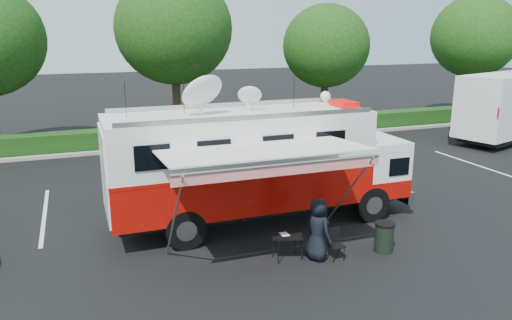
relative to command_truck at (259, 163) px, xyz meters
The scene contains 9 objects.
ground_plane 1.94m from the command_truck, ahead, with size 120.00×120.00×0.00m, color black.
back_border 13.32m from the command_truck, 84.58° to the left, with size 60.00×6.14×8.87m.
stall_lines 3.60m from the command_truck, 97.93° to the left, with size 24.12×5.50×0.01m.
command_truck is the anchor object (origin of this frame).
awning 2.99m from the command_truck, 107.41° to the right, with size 5.15×2.66×3.11m.
person 3.60m from the command_truck, 80.05° to the right, with size 0.82×0.53×1.68m, color black.
folding_table 3.01m from the command_truck, 94.84° to the right, with size 0.95×0.81×0.69m.
folding_chair 3.55m from the command_truck, 72.18° to the right, with size 0.41×0.43×0.81m.
trash_bin 4.31m from the command_truck, 52.50° to the right, with size 0.55×0.55×0.83m.
Camera 1 is at (-5.28, -13.84, 5.92)m, focal length 35.00 mm.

